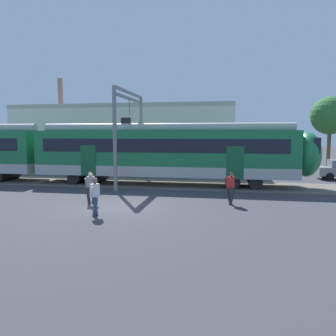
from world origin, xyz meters
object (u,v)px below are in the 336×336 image
(commuter_train, at_px, (52,152))
(pedestrian_white, at_px, (95,194))
(pedestrian_grey, at_px, (91,185))
(pedestrian_red, at_px, (230,185))

(commuter_train, xyz_separation_m, pedestrian_white, (7.29, -9.33, -1.29))
(pedestrian_grey, bearing_deg, commuter_train, 131.13)
(pedestrian_grey, xyz_separation_m, pedestrian_red, (7.04, 1.05, 0.03))
(pedestrian_grey, relative_size, pedestrian_white, 1.00)
(commuter_train, xyz_separation_m, pedestrian_grey, (6.09, -6.97, -1.29))
(pedestrian_grey, bearing_deg, pedestrian_red, 8.48)
(pedestrian_grey, relative_size, pedestrian_red, 1.00)
(commuter_train, xyz_separation_m, pedestrian_red, (13.13, -5.92, -1.26))
(commuter_train, relative_size, pedestrian_red, 22.83)
(commuter_train, bearing_deg, pedestrian_red, -24.28)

